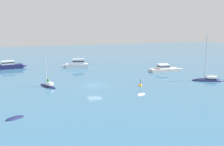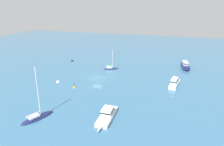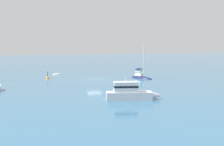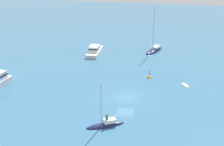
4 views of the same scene
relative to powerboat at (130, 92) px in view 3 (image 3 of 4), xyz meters
The scene contains 6 objects.
ground_plane 20.06m from the powerboat, behind, with size 160.00×160.00×0.00m, color teal.
powerboat is the anchor object (origin of this frame).
sailboat 20.55m from the powerboat, 156.49° to the left, with size 4.78×3.31×6.25m.
rib 36.99m from the powerboat, 158.99° to the left, with size 2.13×2.62×0.50m.
rib_1 29.24m from the powerboat, 168.31° to the right, with size 1.61×2.01×0.47m.
channel_buoy 24.27m from the powerboat, 160.48° to the right, with size 0.70×0.70×1.60m.
Camera 3 is at (57.83, -12.06, 7.58)m, focal length 54.01 mm.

